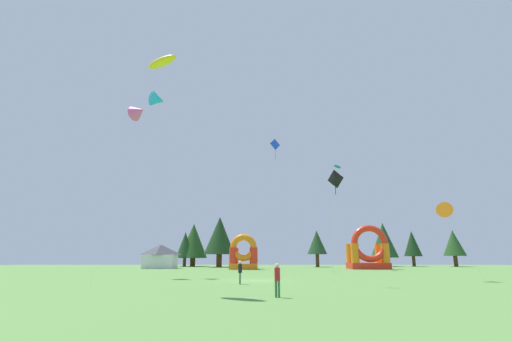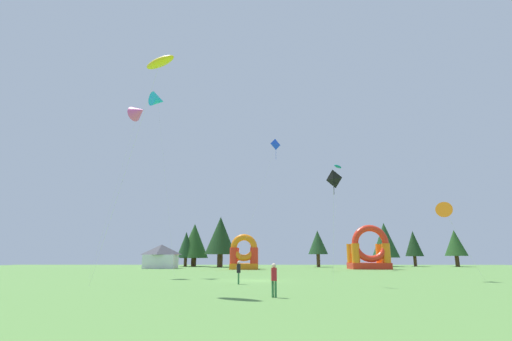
% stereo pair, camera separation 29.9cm
% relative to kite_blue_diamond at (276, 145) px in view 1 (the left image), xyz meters
% --- Properties ---
extents(ground_plane, '(120.00, 120.00, 0.00)m').
position_rel_kite_blue_diamond_xyz_m(ground_plane, '(-3.16, -24.09, -19.87)').
color(ground_plane, '#5B8C42').
extents(kite_blue_diamond, '(7.27, 2.26, 20.67)m').
position_rel_kite_blue_diamond_xyz_m(kite_blue_diamond, '(0.00, 0.00, 0.00)').
color(kite_blue_diamond, blue).
rests_on(kite_blue_diamond, ground_plane).
extents(kite_orange_delta, '(3.10, 2.36, 6.96)m').
position_rel_kite_blue_diamond_xyz_m(kite_orange_delta, '(14.50, -23.84, -13.74)').
color(kite_orange_delta, orange).
rests_on(kite_orange_delta, ground_plane).
extents(kite_teal_parafoil, '(3.38, 4.41, 17.25)m').
position_rel_kite_blue_diamond_xyz_m(kite_teal_parafoil, '(10.55, 2.83, -3.00)').
color(kite_teal_parafoil, '#0C7F7A').
rests_on(kite_teal_parafoil, ground_plane).
extents(kite_pink_delta, '(3.50, 5.10, 19.68)m').
position_rel_kite_blue_diamond_xyz_m(kite_pink_delta, '(-16.90, -17.53, -1.22)').
color(kite_pink_delta, '#EA599E').
rests_on(kite_pink_delta, ground_plane).
extents(kite_cyan_delta, '(5.30, 5.28, 21.82)m').
position_rel_kite_blue_diamond_xyz_m(kite_cyan_delta, '(-15.21, -15.83, 1.01)').
color(kite_cyan_delta, '#19B7CC').
rests_on(kite_cyan_delta, ground_plane).
extents(kite_yellow_parafoil, '(6.68, 5.07, 16.06)m').
position_rel_kite_blue_diamond_xyz_m(kite_yellow_parafoil, '(-9.71, -34.20, -4.24)').
color(kite_yellow_parafoil, yellow).
rests_on(kite_yellow_parafoil, ground_plane).
extents(kite_black_diamond, '(1.03, 2.72, 8.47)m').
position_rel_kite_blue_diamond_xyz_m(kite_black_diamond, '(3.16, -29.64, -11.97)').
color(kite_black_diamond, black).
rests_on(kite_black_diamond, ground_plane).
extents(person_far_side, '(0.30, 0.30, 1.75)m').
position_rel_kite_blue_diamond_xyz_m(person_far_side, '(-4.25, -28.43, -18.83)').
color(person_far_side, '#33723F').
rests_on(person_far_side, ground_plane).
extents(person_near_camera, '(0.40, 0.40, 1.75)m').
position_rel_kite_blue_diamond_xyz_m(person_near_camera, '(-1.81, -37.70, -18.83)').
color(person_near_camera, '#33723F').
rests_on(person_near_camera, ground_plane).
extents(inflatable_orange_dome, '(6.34, 4.75, 7.19)m').
position_rel_kite_blue_diamond_xyz_m(inflatable_orange_dome, '(15.54, 5.21, -17.31)').
color(inflatable_orange_dome, red).
rests_on(inflatable_orange_dome, ground_plane).
extents(inflatable_blue_arch, '(4.58, 4.98, 5.62)m').
position_rel_kite_blue_diamond_xyz_m(inflatable_blue_arch, '(-5.29, 4.30, -17.90)').
color(inflatable_blue_arch, orange).
rests_on(inflatable_blue_arch, ground_plane).
extents(festival_tent, '(5.32, 4.35, 4.11)m').
position_rel_kite_blue_diamond_xyz_m(festival_tent, '(-20.20, 8.63, -17.82)').
color(festival_tent, silver).
rests_on(festival_tent, ground_plane).
extents(tree_row_0, '(3.60, 3.60, 7.02)m').
position_rel_kite_blue_diamond_xyz_m(tree_row_0, '(-18.05, 19.63, -15.50)').
color(tree_row_0, '#4C331E').
rests_on(tree_row_0, ground_plane).
extents(tree_row_1, '(5.89, 5.89, 8.78)m').
position_rel_kite_blue_diamond_xyz_m(tree_row_1, '(-16.54, 20.69, -14.66)').
color(tree_row_1, '#4C331E').
rests_on(tree_row_1, ground_plane).
extents(tree_row_2, '(6.07, 6.07, 9.80)m').
position_rel_kite_blue_diamond_xyz_m(tree_row_2, '(-10.60, 16.34, -13.80)').
color(tree_row_2, '#4C331E').
rests_on(tree_row_2, ground_plane).
extents(tree_row_3, '(3.89, 3.89, 7.09)m').
position_rel_kite_blue_diamond_xyz_m(tree_row_3, '(8.77, 16.84, -15.16)').
color(tree_row_3, '#4C331E').
rests_on(tree_row_3, ground_plane).
extents(tree_row_4, '(5.58, 5.58, 8.97)m').
position_rel_kite_blue_diamond_xyz_m(tree_row_4, '(23.49, 21.08, -14.52)').
color(tree_row_4, '#4C331E').
rests_on(tree_row_4, ground_plane).
extents(tree_row_5, '(3.64, 3.64, 7.28)m').
position_rel_kite_blue_diamond_xyz_m(tree_row_5, '(29.60, 21.49, -15.25)').
color(tree_row_5, '#4C331E').
rests_on(tree_row_5, ground_plane).
extents(tree_row_6, '(4.38, 4.38, 7.36)m').
position_rel_kite_blue_diamond_xyz_m(tree_row_6, '(37.41, 19.72, -15.18)').
color(tree_row_6, '#4C331E').
rests_on(tree_row_6, ground_plane).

